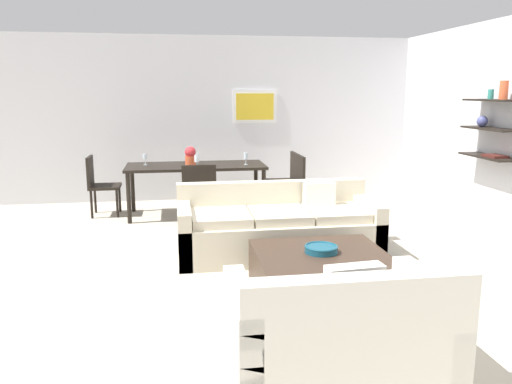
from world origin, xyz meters
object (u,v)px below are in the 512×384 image
object	(u,v)px
wine_glass_left_far	(145,157)
wine_glass_right_near	(246,156)
dining_chair_left_far	(99,182)
dining_chair_foot	(199,192)
wine_glass_foot	(197,159)
coffee_table	(321,273)
decorative_bowl	(321,249)
dining_chair_right_far	(287,177)
sofa_beige	(278,229)
dining_chair_right_near	(293,181)
centerpiece_vase	(190,156)
loveseat_white	(339,329)
dining_table	(196,169)

from	to	relation	value
wine_glass_left_far	wine_glass_right_near	distance (m)	1.47
dining_chair_left_far	dining_chair_foot	xyz separation A→B (m)	(1.41, -1.02, 0.00)
wine_glass_foot	wine_glass_left_far	bearing A→B (deg)	147.37
coffee_table	wine_glass_foot	world-z (taller)	wine_glass_foot
decorative_bowl	wine_glass_left_far	distance (m)	3.74
dining_chair_right_far	wine_glass_left_far	size ratio (longest dim) A/B	5.53
wine_glass_foot	coffee_table	bearing A→B (deg)	-70.99
decorative_bowl	wine_glass_right_near	world-z (taller)	wine_glass_right_near
sofa_beige	wine_glass_right_near	distance (m)	2.02
sofa_beige	decorative_bowl	bearing A→B (deg)	-82.10
dining_chair_right_near	wine_glass_right_near	world-z (taller)	wine_glass_right_near
wine_glass_left_far	centerpiece_vase	size ratio (longest dim) A/B	0.57
loveseat_white	decorative_bowl	distance (m)	1.35
sofa_beige	coffee_table	bearing A→B (deg)	-82.22
dining_chair_foot	wine_glass_right_near	distance (m)	1.09
dining_chair_left_far	dining_chair_right_near	size ratio (longest dim) A/B	1.00
loveseat_white	centerpiece_vase	size ratio (longest dim) A/B	5.08
coffee_table	dining_chair_right_far	size ratio (longest dim) A/B	1.34
decorative_bowl	wine_glass_foot	bearing A→B (deg)	109.12
wine_glass_left_far	loveseat_white	bearing A→B (deg)	-72.56
dining_chair_right_far	dining_table	bearing A→B (deg)	-172.34
loveseat_white	dining_chair_left_far	bearing A→B (deg)	114.40
decorative_bowl	dining_chair_right_near	world-z (taller)	dining_chair_right_near
dining_chair_right_near	wine_glass_left_far	xyz separation A→B (m)	(-2.14, 0.29, 0.36)
coffee_table	dining_chair_left_far	xyz separation A→B (m)	(-2.40, 3.40, 0.31)
dining_chair_left_far	dining_chair_right_far	world-z (taller)	same
dining_chair_right_near	dining_chair_right_far	xyz separation A→B (m)	(0.00, 0.38, 0.00)
decorative_bowl	dining_chair_right_far	distance (m)	3.41
dining_table	dining_chair_right_far	size ratio (longest dim) A/B	2.29
dining_chair_foot	dining_table	bearing A→B (deg)	90.00
dining_chair_right_near	wine_glass_foot	bearing A→B (deg)	-173.05
wine_glass_left_far	wine_glass_foot	xyz separation A→B (m)	(0.73, -0.47, 0.02)
sofa_beige	wine_glass_foot	distance (m)	1.95
decorative_bowl	dining_chair_foot	size ratio (longest dim) A/B	0.34
coffee_table	centerpiece_vase	xyz separation A→B (m)	(-1.06, 3.16, 0.70)
dining_table	wine_glass_foot	distance (m)	0.41
decorative_bowl	wine_glass_foot	size ratio (longest dim) A/B	1.62
loveseat_white	dining_table	xyz separation A→B (m)	(-0.72, 4.52, 0.39)
loveseat_white	coffee_table	bearing A→B (deg)	78.71
coffee_table	wine_glass_right_near	size ratio (longest dim) A/B	6.51
sofa_beige	centerpiece_vase	xyz separation A→B (m)	(-0.90, 1.98, 0.60)
sofa_beige	dining_chair_right_far	distance (m)	2.31
dining_chair_foot	wine_glass_foot	distance (m)	0.60
loveseat_white	dining_table	distance (m)	4.59
sofa_beige	wine_glass_left_far	bearing A→B (deg)	125.95
coffee_table	dining_chair_foot	size ratio (longest dim) A/B	1.34
dining_chair_foot	wine_glass_left_far	distance (m)	1.24
dining_chair_left_far	dining_chair_right_far	bearing A→B (deg)	0.00
sofa_beige	dining_chair_right_far	size ratio (longest dim) A/B	2.51
wine_glass_foot	dining_chair_left_far	bearing A→B (deg)	158.64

